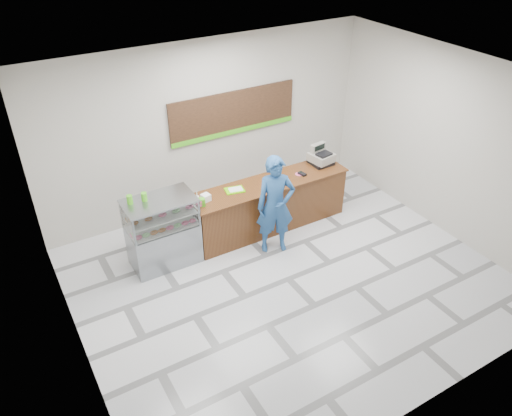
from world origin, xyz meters
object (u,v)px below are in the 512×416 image
display_case (163,231)px  serving_tray (235,190)px  sales_counter (269,205)px  cash_register (321,157)px  customer (275,205)px

display_case → serving_tray: size_ratio=3.31×
sales_counter → cash_register: 1.46m
serving_tray → cash_register: bearing=13.8°
serving_tray → customer: (0.44, -0.73, -0.08)m
serving_tray → display_case: bearing=-165.2°
serving_tray → sales_counter: bearing=6.5°
display_case → cash_register: size_ratio=2.65×
display_case → cash_register: bearing=2.1°
sales_counter → customer: customer is taller
cash_register → customer: customer is taller
sales_counter → display_case: size_ratio=2.45×
display_case → cash_register: 3.56m
sales_counter → serving_tray: bearing=174.5°
display_case → serving_tray: bearing=2.7°
cash_register → sales_counter: bearing=176.7°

